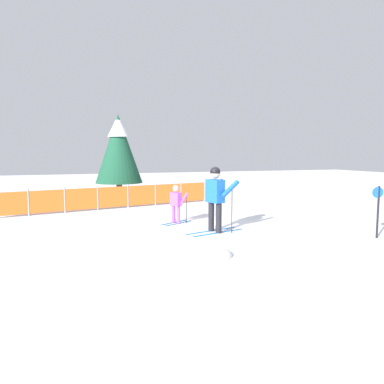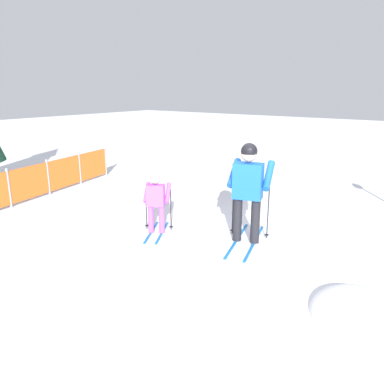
{
  "view_description": "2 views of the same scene",
  "coord_description": "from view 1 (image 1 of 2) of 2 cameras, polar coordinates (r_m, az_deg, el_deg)",
  "views": [
    {
      "loc": [
        -3.66,
        -9.45,
        2.17
      ],
      "look_at": [
        -0.08,
        0.72,
        1.04
      ],
      "focal_mm": 35.0,
      "sensor_mm": 36.0,
      "label": 1
    },
    {
      "loc": [
        -5.34,
        -3.1,
        2.69
      ],
      "look_at": [
        -0.29,
        0.65,
        0.93
      ],
      "focal_mm": 35.0,
      "sensor_mm": 36.0,
      "label": 2
    }
  ],
  "objects": [
    {
      "name": "skier_child",
      "position": [
        11.49,
        -2.42,
        -1.38
      ],
      "size": [
        1.1,
        0.77,
        1.19
      ],
      "rotation": [
        0.0,
        0.0,
        0.51
      ],
      "color": "#1966B2",
      "rests_on": "ground_plane"
    },
    {
      "name": "snow_mound",
      "position": [
        7.96,
        1.75,
        -9.81
      ],
      "size": [
        1.24,
        1.05,
        0.5
      ],
      "primitive_type": "ellipsoid",
      "color": "white",
      "rests_on": "ground_plane"
    },
    {
      "name": "safety_fence",
      "position": [
        14.77,
        -11.92,
        -0.74
      ],
      "size": [
        8.36,
        1.92,
        0.93
      ],
      "rotation": [
        0.0,
        0.0,
        0.22
      ],
      "color": "gray",
      "rests_on": "ground_plane"
    },
    {
      "name": "trail_marker",
      "position": [
        10.58,
        26.47,
        -1.91
      ],
      "size": [
        0.27,
        0.1,
        1.33
      ],
      "color": "black",
      "rests_on": "ground_plane"
    },
    {
      "name": "ground_plane",
      "position": [
        10.36,
        1.76,
        -6.08
      ],
      "size": [
        60.0,
        60.0,
        0.0
      ],
      "primitive_type": "plane",
      "color": "white"
    },
    {
      "name": "skier_adult",
      "position": [
        10.19,
        3.66,
        -0.17
      ],
      "size": [
        1.73,
        0.93,
        1.79
      ],
      "rotation": [
        0.0,
        0.0,
        0.29
      ],
      "color": "#1966B2",
      "rests_on": "ground_plane"
    },
    {
      "name": "conifer_far",
      "position": [
        17.09,
        -11.14,
        6.67
      ],
      "size": [
        2.09,
        2.09,
        3.88
      ],
      "color": "#4C3823",
      "rests_on": "ground_plane"
    }
  ]
}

